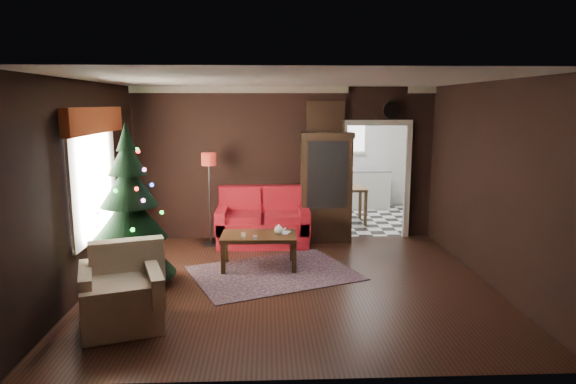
{
  "coord_description": "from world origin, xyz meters",
  "views": [
    {
      "loc": [
        -0.32,
        -6.74,
        2.49
      ],
      "look_at": [
        0.0,
        0.9,
        1.15
      ],
      "focal_mm": 31.46,
      "sensor_mm": 36.0,
      "label": 1
    }
  ],
  "objects_px": {
    "floor_lamp": "(210,199)",
    "coffee_table": "(259,251)",
    "curio_cabinet": "(326,190)",
    "christmas_tree": "(130,212)",
    "loveseat": "(263,217)",
    "wall_clock": "(392,110)",
    "teapot": "(279,230)",
    "armchair": "(120,287)",
    "kitchen_table": "(348,205)"
  },
  "relations": [
    {
      "from": "curio_cabinet",
      "to": "coffee_table",
      "type": "relative_size",
      "value": 1.67
    },
    {
      "from": "loveseat",
      "to": "floor_lamp",
      "type": "bearing_deg",
      "value": -179.04
    },
    {
      "from": "teapot",
      "to": "wall_clock",
      "type": "height_order",
      "value": "wall_clock"
    },
    {
      "from": "christmas_tree",
      "to": "wall_clock",
      "type": "xyz_separation_m",
      "value": [
        4.13,
        2.43,
        1.33
      ]
    },
    {
      "from": "loveseat",
      "to": "curio_cabinet",
      "type": "bearing_deg",
      "value": 10.83
    },
    {
      "from": "wall_clock",
      "to": "curio_cabinet",
      "type": "bearing_deg",
      "value": -171.47
    },
    {
      "from": "floor_lamp",
      "to": "teapot",
      "type": "height_order",
      "value": "floor_lamp"
    },
    {
      "from": "loveseat",
      "to": "armchair",
      "type": "height_order",
      "value": "loveseat"
    },
    {
      "from": "armchair",
      "to": "coffee_table",
      "type": "xyz_separation_m",
      "value": [
        1.52,
        2.02,
        -0.19
      ]
    },
    {
      "from": "teapot",
      "to": "kitchen_table",
      "type": "bearing_deg",
      "value": 62.52
    },
    {
      "from": "floor_lamp",
      "to": "coffee_table",
      "type": "bearing_deg",
      "value": -55.98
    },
    {
      "from": "curio_cabinet",
      "to": "christmas_tree",
      "type": "xyz_separation_m",
      "value": [
        -2.93,
        -2.25,
        0.1
      ]
    },
    {
      "from": "coffee_table",
      "to": "teapot",
      "type": "distance_m",
      "value": 0.45
    },
    {
      "from": "armchair",
      "to": "coffee_table",
      "type": "bearing_deg",
      "value": 34.33
    },
    {
      "from": "christmas_tree",
      "to": "curio_cabinet",
      "type": "bearing_deg",
      "value": 37.54
    },
    {
      "from": "curio_cabinet",
      "to": "christmas_tree",
      "type": "height_order",
      "value": "christmas_tree"
    },
    {
      "from": "floor_lamp",
      "to": "christmas_tree",
      "type": "height_order",
      "value": "christmas_tree"
    },
    {
      "from": "curio_cabinet",
      "to": "coffee_table",
      "type": "distance_m",
      "value": 2.07
    },
    {
      "from": "coffee_table",
      "to": "wall_clock",
      "type": "height_order",
      "value": "wall_clock"
    },
    {
      "from": "teapot",
      "to": "floor_lamp",
      "type": "bearing_deg",
      "value": 131.89
    },
    {
      "from": "curio_cabinet",
      "to": "teapot",
      "type": "distance_m",
      "value": 1.83
    },
    {
      "from": "floor_lamp",
      "to": "kitchen_table",
      "type": "xyz_separation_m",
      "value": [
        2.73,
        1.67,
        -0.45
      ]
    },
    {
      "from": "christmas_tree",
      "to": "coffee_table",
      "type": "bearing_deg",
      "value": 22.51
    },
    {
      "from": "loveseat",
      "to": "curio_cabinet",
      "type": "height_order",
      "value": "curio_cabinet"
    },
    {
      "from": "kitchen_table",
      "to": "floor_lamp",
      "type": "bearing_deg",
      "value": -148.63
    },
    {
      "from": "armchair",
      "to": "kitchen_table",
      "type": "xyz_separation_m",
      "value": [
        3.37,
        4.98,
        -0.08
      ]
    },
    {
      "from": "curio_cabinet",
      "to": "kitchen_table",
      "type": "height_order",
      "value": "curio_cabinet"
    },
    {
      "from": "christmas_tree",
      "to": "teapot",
      "type": "distance_m",
      "value": 2.2
    },
    {
      "from": "coffee_table",
      "to": "wall_clock",
      "type": "relative_size",
      "value": 3.56
    },
    {
      "from": "floor_lamp",
      "to": "teapot",
      "type": "relative_size",
      "value": 10.49
    },
    {
      "from": "loveseat",
      "to": "coffee_table",
      "type": "xyz_separation_m",
      "value": [
        -0.05,
        -1.32,
        -0.23
      ]
    },
    {
      "from": "floor_lamp",
      "to": "christmas_tree",
      "type": "relative_size",
      "value": 0.73
    },
    {
      "from": "armchair",
      "to": "teapot",
      "type": "relative_size",
      "value": 5.85
    },
    {
      "from": "coffee_table",
      "to": "kitchen_table",
      "type": "relative_size",
      "value": 1.52
    },
    {
      "from": "loveseat",
      "to": "floor_lamp",
      "type": "relative_size",
      "value": 1.04
    },
    {
      "from": "loveseat",
      "to": "christmas_tree",
      "type": "relative_size",
      "value": 0.76
    },
    {
      "from": "coffee_table",
      "to": "teapot",
      "type": "bearing_deg",
      "value": -2.91
    },
    {
      "from": "floor_lamp",
      "to": "kitchen_table",
      "type": "relative_size",
      "value": 2.19
    },
    {
      "from": "loveseat",
      "to": "kitchen_table",
      "type": "distance_m",
      "value": 2.45
    },
    {
      "from": "wall_clock",
      "to": "loveseat",
      "type": "bearing_deg",
      "value": -170.34
    },
    {
      "from": "christmas_tree",
      "to": "kitchen_table",
      "type": "xyz_separation_m",
      "value": [
        3.58,
        3.68,
        -0.67
      ]
    },
    {
      "from": "floor_lamp",
      "to": "loveseat",
      "type": "bearing_deg",
      "value": 0.96
    },
    {
      "from": "curio_cabinet",
      "to": "christmas_tree",
      "type": "relative_size",
      "value": 0.85
    },
    {
      "from": "floor_lamp",
      "to": "wall_clock",
      "type": "relative_size",
      "value": 5.13
    },
    {
      "from": "coffee_table",
      "to": "kitchen_table",
      "type": "bearing_deg",
      "value": 58.0
    },
    {
      "from": "christmas_tree",
      "to": "teapot",
      "type": "xyz_separation_m",
      "value": [
        2.03,
        0.7,
        -0.45
      ]
    },
    {
      "from": "floor_lamp",
      "to": "armchair",
      "type": "xyz_separation_m",
      "value": [
        -0.64,
        -3.32,
        -0.37
      ]
    },
    {
      "from": "loveseat",
      "to": "wall_clock",
      "type": "relative_size",
      "value": 5.31
    },
    {
      "from": "wall_clock",
      "to": "coffee_table",
      "type": "bearing_deg",
      "value": -144.46
    },
    {
      "from": "loveseat",
      "to": "coffee_table",
      "type": "relative_size",
      "value": 1.49
    }
  ]
}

